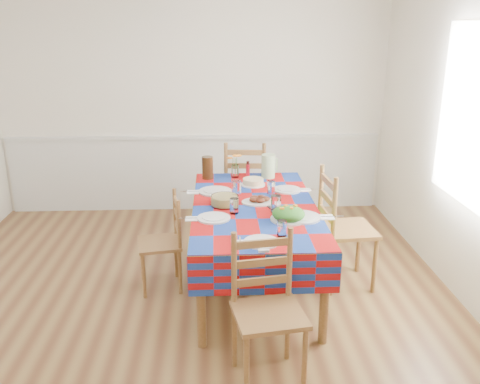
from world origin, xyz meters
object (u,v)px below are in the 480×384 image
object	(u,v)px
chair_far	(245,188)
chair_left	(164,243)
chair_near	(267,310)
dining_table	(254,214)
green_pitcher	(268,166)
meat_platter	(259,200)
tea_pitcher	(208,168)
chair_right	(342,229)

from	to	relation	value
chair_far	chair_left	bearing A→B (deg)	63.19
chair_near	chair_far	xyz separation A→B (m)	(0.00, 2.40, 0.03)
dining_table	green_pitcher	size ratio (longest dim) A/B	8.31
meat_platter	chair_far	world-z (taller)	chair_far
tea_pitcher	meat_platter	bearing A→B (deg)	-59.06
green_pitcher	chair_right	distance (m)	1.03
tea_pitcher	chair_right	xyz separation A→B (m)	(1.15, -0.78, -0.34)
meat_platter	chair_right	bearing A→B (deg)	-4.02
chair_near	green_pitcher	bearing A→B (deg)	74.59
dining_table	tea_pitcher	bearing A→B (deg)	116.98
dining_table	chair_right	xyz separation A→B (m)	(0.76, -0.00, -0.15)
dining_table	green_pitcher	xyz separation A→B (m)	(0.19, 0.79, 0.20)
chair_near	chair_left	xyz separation A→B (m)	(-0.76, 1.21, -0.06)
dining_table	chair_near	world-z (taller)	chair_near
chair_far	meat_platter	bearing A→B (deg)	98.14
chair_left	dining_table	bearing A→B (deg)	79.12
dining_table	chair_near	size ratio (longest dim) A/B	1.99
dining_table	tea_pitcher	world-z (taller)	tea_pitcher
tea_pitcher	chair_far	size ratio (longest dim) A/B	0.21
meat_platter	chair_near	world-z (taller)	chair_near
chair_left	chair_near	bearing A→B (deg)	21.76
meat_platter	green_pitcher	size ratio (longest dim) A/B	1.28
green_pitcher	chair_far	world-z (taller)	chair_far
dining_table	meat_platter	xyz separation A→B (m)	(0.04, 0.05, 0.10)
green_pitcher	chair_far	xyz separation A→B (m)	(-0.20, 0.41, -0.35)
dining_table	meat_platter	distance (m)	0.12
chair_far	dining_table	bearing A→B (deg)	96.00
meat_platter	tea_pitcher	distance (m)	0.86
chair_far	tea_pitcher	bearing A→B (deg)	52.50
tea_pitcher	chair_right	world-z (taller)	chair_right
green_pitcher	chair_near	size ratio (longest dim) A/B	0.24
chair_far	chair_left	xyz separation A→B (m)	(-0.76, -1.19, -0.10)
chair_far	chair_near	bearing A→B (deg)	95.71
dining_table	chair_right	world-z (taller)	chair_right
meat_platter	chair_far	xyz separation A→B (m)	(-0.05, 1.15, -0.26)
chair_near	chair_far	world-z (taller)	chair_far
chair_right	tea_pitcher	bearing A→B (deg)	51.41
chair_right	dining_table	bearing A→B (deg)	85.35
chair_near	chair_right	bearing A→B (deg)	47.84
chair_left	tea_pitcher	bearing A→B (deg)	144.18
meat_platter	green_pitcher	bearing A→B (deg)	78.48
chair_left	green_pitcher	bearing A→B (deg)	118.71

